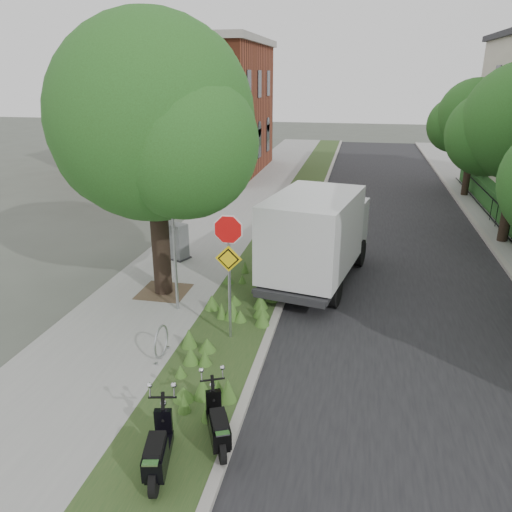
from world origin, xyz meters
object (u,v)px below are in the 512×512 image
at_px(utility_cabinet, 175,242).
at_px(sign_assembly, 229,252).
at_px(scooter_far, 158,456).
at_px(box_truck, 317,233).
at_px(scooter_near, 219,430).

bearing_deg(utility_cabinet, sign_assembly, -57.09).
bearing_deg(sign_assembly, scooter_far, -89.93).
xyz_separation_m(scooter_far, box_truck, (1.69, 8.73, 1.12)).
xyz_separation_m(sign_assembly, scooter_near, (0.77, -3.75, -1.86)).
distance_m(sign_assembly, box_truck, 4.54).
bearing_deg(scooter_far, scooter_near, 47.18).
height_order(sign_assembly, utility_cabinet, sign_assembly).
height_order(sign_assembly, scooter_far, sign_assembly).
bearing_deg(scooter_far, utility_cabinet, 108.79).
height_order(scooter_far, utility_cabinet, utility_cabinet).
xyz_separation_m(sign_assembly, box_truck, (1.69, 4.15, -0.71)).
relative_size(sign_assembly, utility_cabinet, 2.61).
bearing_deg(box_truck, utility_cabinet, 169.76).
height_order(sign_assembly, scooter_near, sign_assembly).
xyz_separation_m(scooter_near, scooter_far, (-0.76, -0.82, 0.02)).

